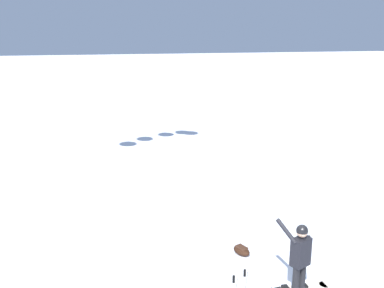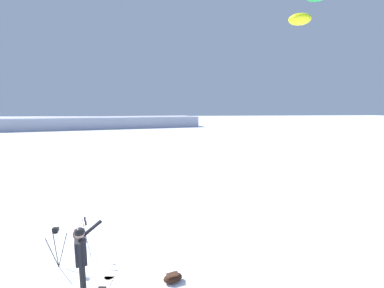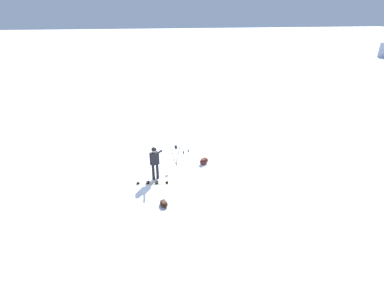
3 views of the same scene
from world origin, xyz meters
name	(u,v)px [view 2 (image 2 of 3)]	position (x,y,z in m)	size (l,w,h in m)	color
ground_plane	(99,278)	(0.00, 0.00, 0.00)	(300.00, 300.00, 0.00)	white
snowboarder	(81,254)	(0.54, -0.24, 1.10)	(0.62, 0.66, 1.81)	black
gear_bag_large	(173,278)	(0.37, 2.01, 0.12)	(0.44, 0.58, 0.23)	black
camera_tripod	(56,239)	(-0.66, -1.33, 0.89)	(0.52, 0.54, 1.23)	#262628
gear_bag_small	(78,235)	(-2.22, -1.28, 0.17)	(0.64, 0.56, 0.33)	#4C1E19
ski_poles	(86,232)	(-1.10, -0.63, 0.82)	(0.39, 0.30, 1.25)	gray
distant_ridge	(100,122)	(-55.78, -13.52, 1.31)	(22.85, 48.94, 2.62)	#9FA6B9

